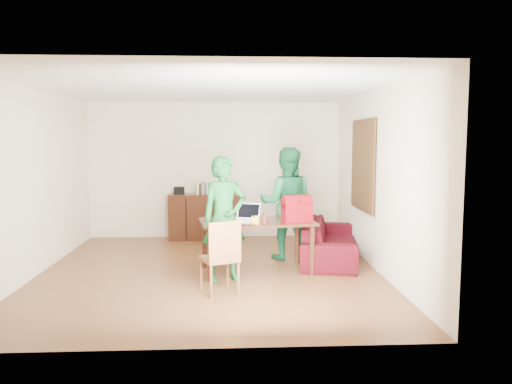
{
  "coord_description": "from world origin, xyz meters",
  "views": [
    {
      "loc": [
        0.31,
        -7.29,
        1.96
      ],
      "look_at": [
        0.7,
        0.21,
        1.17
      ],
      "focal_mm": 35.0,
      "sensor_mm": 36.0,
      "label": 1
    }
  ],
  "objects": [
    {
      "name": "bananas",
      "position": [
        0.65,
        -0.4,
        0.8
      ],
      "size": [
        0.16,
        0.12,
        0.05
      ],
      "primitive_type": null,
      "rotation": [
        0.0,
        0.0,
        0.23
      ],
      "color": "gold",
      "rests_on": "table"
    },
    {
      "name": "table",
      "position": [
        0.7,
        0.01,
        0.67
      ],
      "size": [
        1.76,
        1.16,
        0.77
      ],
      "rotation": [
        0.0,
        0.0,
        0.15
      ],
      "color": "black",
      "rests_on": "ground"
    },
    {
      "name": "laptop",
      "position": [
        0.52,
        -0.05,
        0.82
      ],
      "size": [
        0.43,
        0.37,
        0.26
      ],
      "rotation": [
        0.0,
        0.0,
        -0.4
      ],
      "color": "white",
      "rests_on": "table"
    },
    {
      "name": "bottle",
      "position": [
        0.79,
        -0.32,
        0.85
      ],
      "size": [
        0.07,
        0.07,
        0.17
      ],
      "primitive_type": "cylinder",
      "rotation": [
        0.0,
        0.0,
        -0.34
      ],
      "color": "#512012",
      "rests_on": "table"
    },
    {
      "name": "person_far",
      "position": [
        1.23,
        0.8,
        0.92
      ],
      "size": [
        0.97,
        0.8,
        1.84
      ],
      "primitive_type": "imported",
      "rotation": [
        0.0,
        0.0,
        3.02
      ],
      "color": "#155E34",
      "rests_on": "ground"
    },
    {
      "name": "red_bag",
      "position": [
        1.28,
        -0.1,
        0.92
      ],
      "size": [
        0.46,
        0.33,
        0.31
      ],
      "primitive_type": "cube",
      "rotation": [
        0.0,
        0.0,
        0.22
      ],
      "color": "maroon",
      "rests_on": "table"
    },
    {
      "name": "room",
      "position": [
        0.01,
        0.13,
        1.31
      ],
      "size": [
        5.2,
        5.7,
        2.9
      ],
      "color": "#412510",
      "rests_on": "ground"
    },
    {
      "name": "chair",
      "position": [
        0.17,
        -1.02,
        0.28
      ],
      "size": [
        0.56,
        0.55,
        0.95
      ],
      "rotation": [
        0.0,
        0.0,
        0.41
      ],
      "color": "brown",
      "rests_on": "ground"
    },
    {
      "name": "person_near",
      "position": [
        0.22,
        -0.45,
        0.87
      ],
      "size": [
        0.74,
        0.61,
        1.74
      ],
      "primitive_type": "imported",
      "rotation": [
        0.0,
        0.0,
        0.35
      ],
      "color": "#125321",
      "rests_on": "ground"
    },
    {
      "name": "sofa",
      "position": [
        1.95,
        0.74,
        0.31
      ],
      "size": [
        1.28,
        2.28,
        0.63
      ],
      "primitive_type": "imported",
      "rotation": [
        0.0,
        0.0,
        1.36
      ],
      "color": "#3A0807",
      "rests_on": "ground"
    }
  ]
}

